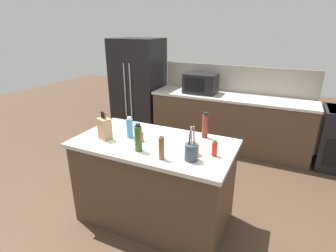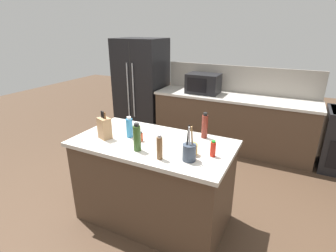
% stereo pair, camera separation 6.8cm
% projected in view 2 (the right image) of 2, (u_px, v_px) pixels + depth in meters
% --- Properties ---
extents(ground_plane, '(14.00, 14.00, 0.00)m').
position_uv_depth(ground_plane, '(154.00, 217.00, 2.99)').
color(ground_plane, '#473323').
extents(back_counter_run, '(2.69, 0.66, 0.94)m').
position_uv_depth(back_counter_run, '(231.00, 123.00, 4.53)').
color(back_counter_run, '#4C3828').
rests_on(back_counter_run, ground_plane).
extents(wall_backsplash, '(2.65, 0.03, 0.46)m').
position_uv_depth(wall_backsplash, '(239.00, 79.00, 4.55)').
color(wall_backsplash, gray).
rests_on(wall_backsplash, back_counter_run).
extents(kitchen_island, '(1.62, 0.88, 0.94)m').
position_uv_depth(kitchen_island, '(153.00, 181.00, 2.82)').
color(kitchen_island, '#4C3828').
rests_on(kitchen_island, ground_plane).
extents(refrigerator, '(0.91, 0.75, 1.83)m').
position_uv_depth(refrigerator, '(141.00, 87.00, 5.19)').
color(refrigerator, black).
rests_on(refrigerator, ground_plane).
extents(microwave, '(0.55, 0.39, 0.33)m').
position_uv_depth(microwave, '(203.00, 83.00, 4.53)').
color(microwave, black).
rests_on(microwave, back_counter_run).
extents(knife_block, '(0.16, 0.14, 0.29)m').
position_uv_depth(knife_block, '(104.00, 128.00, 2.70)').
color(knife_block, '#A87C54').
rests_on(knife_block, kitchen_island).
extents(utensil_crock, '(0.12, 0.12, 0.32)m').
position_uv_depth(utensil_crock, '(189.00, 152.00, 2.26)').
color(utensil_crock, '#333D4C').
rests_on(utensil_crock, kitchen_island).
extents(honey_jar, '(0.08, 0.08, 0.12)m').
position_uv_depth(honey_jar, '(193.00, 149.00, 2.37)').
color(honey_jar, gold).
rests_on(honey_jar, kitchen_island).
extents(olive_oil_bottle, '(0.07, 0.07, 0.27)m').
position_uv_depth(olive_oil_bottle, '(137.00, 138.00, 2.42)').
color(olive_oil_bottle, '#2D4C1E').
rests_on(olive_oil_bottle, kitchen_island).
extents(spice_jar_paprika, '(0.05, 0.05, 0.10)m').
position_uv_depth(spice_jar_paprika, '(141.00, 137.00, 2.65)').
color(spice_jar_paprika, '#B73D1E').
rests_on(spice_jar_paprika, kitchen_island).
extents(hot_sauce_bottle, '(0.05, 0.05, 0.15)m').
position_uv_depth(hot_sauce_bottle, '(213.00, 149.00, 2.33)').
color(hot_sauce_bottle, red).
rests_on(hot_sauce_bottle, kitchen_island).
extents(pepper_grinder, '(0.05, 0.05, 0.23)m').
position_uv_depth(pepper_grinder, '(160.00, 148.00, 2.27)').
color(pepper_grinder, brown).
rests_on(pepper_grinder, kitchen_island).
extents(dish_soap_bottle, '(0.07, 0.07, 0.22)m').
position_uv_depth(dish_soap_bottle, '(130.00, 127.00, 2.73)').
color(dish_soap_bottle, '#3384BC').
rests_on(dish_soap_bottle, kitchen_island).
extents(vinegar_bottle, '(0.06, 0.06, 0.27)m').
position_uv_depth(vinegar_bottle, '(205.00, 126.00, 2.70)').
color(vinegar_bottle, maroon).
rests_on(vinegar_bottle, kitchen_island).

